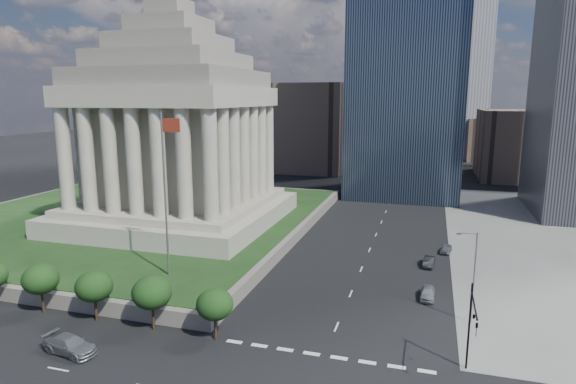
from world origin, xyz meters
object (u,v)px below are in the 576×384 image
at_px(street_lamp_north, 473,272).
at_px(suv_grey, 70,345).
at_px(flagpole, 166,186).
at_px(parked_sedan_mid, 429,262).
at_px(traffic_signal_ne, 472,322).
at_px(parked_sedan_near, 428,293).
at_px(parked_sedan_far, 446,249).
at_px(war_memorial, 174,110).

xyz_separation_m(street_lamp_north, suv_grey, (-36.25, -17.38, -4.85)).
bearing_deg(flagpole, parked_sedan_mid, 30.22).
xyz_separation_m(traffic_signal_ne, parked_sedan_near, (-3.50, 16.52, -4.55)).
bearing_deg(traffic_signal_ne, flagpole, 163.29).
bearing_deg(parked_sedan_mid, parked_sedan_near, -84.47).
height_order(traffic_signal_ne, parked_sedan_far, traffic_signal_ne).
height_order(suv_grey, parked_sedan_mid, suv_grey).
distance_m(suv_grey, parked_sedan_far, 53.86).
height_order(traffic_signal_ne, suv_grey, traffic_signal_ne).
height_order(war_memorial, parked_sedan_far, war_memorial).
bearing_deg(traffic_signal_ne, war_memorial, 143.58).
relative_size(war_memorial, suv_grey, 6.93).
xyz_separation_m(flagpole, parked_sedan_near, (30.83, 6.21, -12.42)).
distance_m(suv_grey, parked_sedan_near, 39.11).
xyz_separation_m(war_memorial, street_lamp_north, (47.33, -23.00, -15.74)).
xyz_separation_m(war_memorial, suv_grey, (11.08, -40.38, -20.58)).
xyz_separation_m(street_lamp_north, parked_sedan_far, (-1.83, 24.04, -5.05)).
distance_m(flagpole, traffic_signal_ne, 36.69).
distance_m(suv_grey, parked_sedan_mid, 46.89).
relative_size(flagpole, street_lamp_north, 2.00).
bearing_deg(parked_sedan_mid, street_lamp_north, -70.15).
bearing_deg(war_memorial, parked_sedan_mid, -8.00).
bearing_deg(suv_grey, parked_sedan_mid, -33.06).
height_order(street_lamp_north, parked_sedan_near, street_lamp_north).
bearing_deg(street_lamp_north, parked_sedan_mid, 104.32).
xyz_separation_m(flagpole, parked_sedan_mid, (30.83, 17.96, -12.47)).
height_order(parked_sedan_near, parked_sedan_mid, parked_sedan_near).
relative_size(war_memorial, parked_sedan_mid, 9.93).
xyz_separation_m(parked_sedan_mid, parked_sedan_far, (2.50, 7.08, -0.03)).
bearing_deg(parked_sedan_far, traffic_signal_ne, -78.92).
xyz_separation_m(war_memorial, traffic_signal_ne, (46.50, -34.30, -16.15)).
bearing_deg(suv_grey, parked_sedan_far, -29.87).
relative_size(war_memorial, flagpole, 1.95).
bearing_deg(parked_sedan_near, parked_sedan_far, 84.09).
bearing_deg(parked_sedan_far, parked_sedan_near, -88.10).
distance_m(war_memorial, flagpole, 28.16).
bearing_deg(parked_sedan_far, war_memorial, -169.23).
bearing_deg(parked_sedan_far, suv_grey, -120.26).
height_order(flagpole, traffic_signal_ne, flagpole).
bearing_deg(street_lamp_north, traffic_signal_ne, -94.19).
height_order(street_lamp_north, suv_grey, street_lamp_north).
relative_size(traffic_signal_ne, suv_grey, 1.42).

